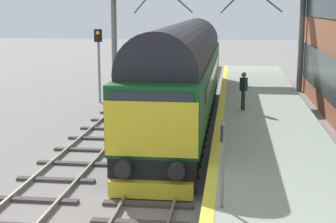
% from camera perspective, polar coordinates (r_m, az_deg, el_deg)
% --- Properties ---
extents(ground_plane, '(140.00, 140.00, 0.00)m').
position_cam_1_polar(ground_plane, '(18.70, -0.05, -5.36)').
color(ground_plane, gray).
rests_on(ground_plane, ground).
extents(track_main, '(2.50, 60.00, 0.15)m').
position_cam_1_polar(track_main, '(18.68, -0.05, -5.20)').
color(track_main, gray).
rests_on(track_main, ground).
extents(track_adjacent_west, '(2.50, 60.00, 0.15)m').
position_cam_1_polar(track_adjacent_west, '(19.33, -9.56, -4.79)').
color(track_adjacent_west, gray).
rests_on(track_adjacent_west, ground).
extents(station_platform, '(4.00, 44.00, 1.01)m').
position_cam_1_polar(station_platform, '(18.48, 11.13, -4.17)').
color(station_platform, '#97A593').
rests_on(station_platform, ground).
extents(diesel_locomotive, '(2.74, 19.26, 4.68)m').
position_cam_1_polar(diesel_locomotive, '(23.73, 1.65, 4.34)').
color(diesel_locomotive, black).
rests_on(diesel_locomotive, ground).
extents(signal_post_near, '(0.44, 0.22, 4.15)m').
position_cam_1_polar(signal_post_near, '(29.88, -7.54, 5.91)').
color(signal_post_near, gray).
rests_on(signal_post_near, ground).
extents(platform_number_sign, '(0.10, 0.44, 1.90)m').
position_cam_1_polar(platform_number_sign, '(11.47, 5.90, -4.40)').
color(platform_number_sign, slate).
rests_on(platform_number_sign, station_platform).
extents(waiting_passenger, '(0.40, 0.50, 1.64)m').
position_cam_1_polar(waiting_passenger, '(22.63, 8.21, 2.63)').
color(waiting_passenger, '#2B3530').
rests_on(waiting_passenger, station_platform).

